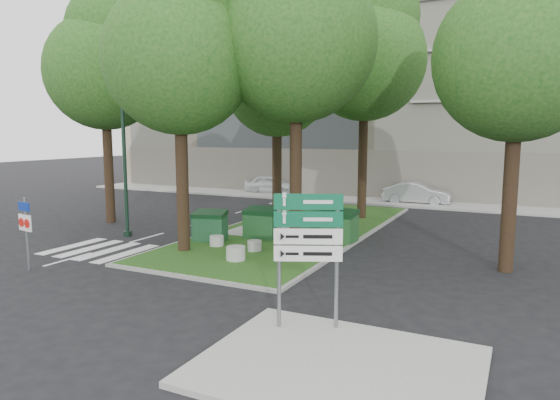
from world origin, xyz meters
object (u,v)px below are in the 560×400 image
Objects in this scene: dumpster_a at (210,226)px; dumpster_d at (339,226)px; traffic_sign_pole at (26,224)px; tree_median_far at (367,48)px; car_silver at (417,193)px; dumpster_b at (262,223)px; bollard_left at (217,241)px; car_white at (272,185)px; directional_sign at (308,239)px; bollard_right at (255,246)px; tree_street_right at (523,41)px; street_lamp at (124,145)px; litter_bin at (354,227)px; tree_median_near_right at (299,25)px; tree_median_near_left at (182,44)px; dumpster_c at (314,218)px; bollard_mid at (236,253)px; tree_median_mid at (279,73)px; tree_street_left at (106,60)px.

dumpster_d is (4.60, 2.10, 0.03)m from dumpster_a.
traffic_sign_pole reaches higher than dumpster_d.
tree_median_far reaches higher than car_silver.
dumpster_b is at bearing 24.54° from dumpster_a.
bollard_left is at bearing -57.55° from dumpster_a.
dumpster_a is (-3.89, -7.75, -7.63)m from tree_median_far.
directional_sign is at bearing -152.43° from car_white.
bollard_right is at bearing 103.71° from directional_sign.
tree_street_right is 1.67× the size of street_lamp.
tree_median_far is at bearing 101.41° from litter_bin.
litter_bin is at bearing 71.45° from tree_median_near_right.
tree_median_near_left is at bearing -120.38° from bollard_left.
dumpster_c reaches higher than bollard_mid.
dumpster_d is 0.61× the size of traffic_sign_pole.
dumpster_a is (-0.69, -4.75, -6.29)m from tree_median_mid.
street_lamp is 12.47m from directional_sign.
dumpster_b is 0.36× the size of car_white.
car_silver is at bearing 79.54° from tree_median_far.
tree_street_right is 2.57× the size of car_white.
bollard_mid is at bearing -79.62° from dumpster_b.
dumpster_a is at bearing 112.41° from directional_sign.
car_white is (-7.57, 17.41, 0.32)m from bollard_mid.
directional_sign is (2.31, -8.56, 1.34)m from dumpster_d.
bollard_mid is at bearing 43.14° from traffic_sign_pole.
dumpster_a is at bearing -144.63° from dumpster_b.
dumpster_a is at bearing 73.00° from traffic_sign_pole.
car_white is (-5.24, 16.94, -6.65)m from tree_median_near_left.
bollard_right is 15.60m from car_silver.
car_silver is (9.01, 15.01, -3.15)m from street_lamp.
tree_street_right is 10.93m from bollard_mid.
directional_sign is 21.16m from car_silver.
bollard_right is at bearing 23.39° from tree_median_near_left.
directional_sign is 24.78m from car_white.
bollard_mid is (2.33, -0.47, -6.97)m from tree_median_near_left.
car_white is at bearing 93.36° from dumpster_a.
bollard_mid is (9.33, -3.97, -7.30)m from tree_street_left.
traffic_sign_pole is at bearing -116.43° from tree_median_far.
dumpster_a is (6.81, -1.75, -6.96)m from tree_street_left.
dumpster_b reaches higher than bollard_left.
tree_median_near_right is 2.92× the size of car_white.
tree_median_far reaches higher than tree_median_near_right.
litter_bin reaches higher than bollard_left.
traffic_sign_pole is at bearing 151.86° from directional_sign.
tree_median_near_left is at bearing -156.61° from bollard_right.
directional_sign is at bearing -43.13° from bollard_left.
tree_median_mid reaches higher than bollard_right.
tree_median_mid is 15.76× the size of bollard_mid.
traffic_sign_pole is at bearing -126.75° from tree_median_near_left.
dumpster_d is at bearing 41.09° from tree_median_near_left.
tree_median_mid is at bearing 100.71° from dumpster_b.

